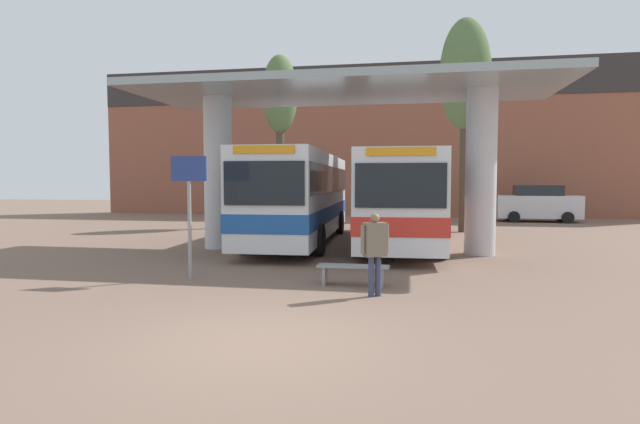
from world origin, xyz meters
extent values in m
plane|color=#755B4C|center=(0.00, 0.00, 0.00)|extent=(100.00, 100.00, 0.00)
cube|color=brown|center=(0.00, 27.35, 5.14)|extent=(40.00, 0.50, 10.27)
cube|color=#332D2D|center=(0.00, 27.35, 9.07)|extent=(40.00, 0.58, 2.40)
cylinder|color=silver|center=(-4.46, 9.77, 2.66)|extent=(0.98, 0.98, 5.31)
cylinder|color=silver|center=(4.46, 9.77, 2.66)|extent=(0.98, 0.98, 5.31)
cube|color=#93A3A8|center=(0.00, 9.77, 5.43)|extent=(13.92, 5.33, 0.24)
cube|color=silver|center=(-1.99, 12.05, 1.86)|extent=(2.96, 11.55, 3.06)
cube|color=black|center=(-1.99, 12.05, 2.44)|extent=(2.98, 11.10, 0.98)
cube|color=#1E519E|center=(-1.99, 12.05, 1.17)|extent=(3.00, 11.59, 0.55)
cube|color=black|center=(-1.74, 6.30, 2.32)|extent=(2.28, 0.16, 1.22)
cube|color=orange|center=(-1.74, 6.30, 3.25)|extent=(1.74, 0.12, 0.22)
cylinder|color=black|center=(-3.07, 8.45, 0.51)|extent=(0.32, 1.03, 1.02)
cylinder|color=black|center=(-0.60, 8.55, 0.51)|extent=(0.32, 1.03, 1.02)
cylinder|color=black|center=(-3.36, 15.15, 0.51)|extent=(0.32, 1.03, 1.02)
cylinder|color=black|center=(-0.88, 15.25, 0.51)|extent=(0.32, 1.03, 1.02)
cube|color=silver|center=(1.77, 12.01, 1.82)|extent=(2.99, 11.41, 2.96)
cube|color=black|center=(1.77, 12.01, 2.38)|extent=(3.02, 10.96, 0.95)
cube|color=red|center=(1.77, 12.01, 1.15)|extent=(3.04, 11.45, 0.53)
cube|color=black|center=(1.98, 6.32, 2.26)|extent=(2.39, 0.14, 1.18)
cube|color=orange|center=(1.98, 6.32, 3.16)|extent=(1.82, 0.11, 0.22)
cylinder|color=black|center=(0.60, 8.46, 0.52)|extent=(0.32, 1.05, 1.04)
cylinder|color=black|center=(3.20, 8.55, 0.52)|extent=(0.32, 1.05, 1.04)
cylinder|color=black|center=(0.37, 15.08, 0.52)|extent=(0.32, 1.05, 1.04)
cylinder|color=black|center=(2.96, 15.17, 0.52)|extent=(0.32, 1.05, 1.04)
cube|color=gray|center=(0.97, 4.25, 0.44)|extent=(1.64, 0.44, 0.04)
cube|color=gray|center=(0.32, 4.25, 0.21)|extent=(0.07, 0.37, 0.42)
cube|color=gray|center=(1.63, 4.25, 0.21)|extent=(0.07, 0.37, 0.42)
cylinder|color=gray|center=(-3.04, 4.36, 1.19)|extent=(0.09, 0.09, 2.38)
cube|color=navy|center=(-3.04, 4.36, 2.68)|extent=(0.90, 0.06, 0.60)
cylinder|color=#333856|center=(1.46, 3.21, 0.42)|extent=(0.17, 0.17, 0.83)
cylinder|color=#333856|center=(1.60, 3.29, 0.42)|extent=(0.17, 0.17, 0.83)
cube|color=#706656|center=(1.53, 3.25, 1.18)|extent=(0.52, 0.44, 0.69)
sphere|color=#89664C|center=(1.53, 3.25, 1.62)|extent=(0.19, 0.19, 0.19)
cylinder|color=#706656|center=(1.30, 3.11, 1.19)|extent=(0.12, 0.12, 0.59)
cylinder|color=#706656|center=(1.77, 3.39, 1.19)|extent=(0.12, 0.12, 0.59)
cylinder|color=#473A2B|center=(-4.57, 18.71, 2.91)|extent=(0.43, 0.43, 5.81)
ellipsoid|color=#516B3D|center=(-4.57, 18.71, 6.94)|extent=(1.86, 1.86, 4.09)
cylinder|color=#473A2B|center=(4.66, 17.10, 2.94)|extent=(0.40, 0.40, 5.88)
ellipsoid|color=#516B3D|center=(4.66, 17.10, 7.29)|extent=(2.32, 2.32, 5.10)
cube|color=silver|center=(9.57, 23.98, 0.88)|extent=(4.67, 1.96, 1.31)
cube|color=#1E2328|center=(9.57, 23.98, 1.84)|extent=(2.59, 1.75, 0.60)
cylinder|color=black|center=(11.03, 24.83, 0.33)|extent=(0.66, 0.24, 0.65)
cylinder|color=black|center=(10.96, 23.03, 0.33)|extent=(0.66, 0.24, 0.65)
cylinder|color=black|center=(8.17, 24.93, 0.33)|extent=(0.66, 0.24, 0.65)
cylinder|color=black|center=(8.11, 23.13, 0.33)|extent=(0.66, 0.24, 0.65)
camera|label=1|loc=(2.24, -6.96, 2.38)|focal=28.00mm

